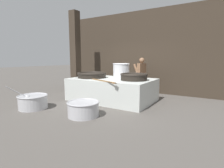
{
  "coord_description": "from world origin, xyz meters",
  "views": [
    {
      "loc": [
        3.48,
        -5.65,
        1.6
      ],
      "look_at": [
        0.0,
        0.0,
        0.63
      ],
      "focal_mm": 28.0,
      "sensor_mm": 36.0,
      "label": 1
    }
  ],
  "objects_px": {
    "giant_wok_near": "(92,75)",
    "cook": "(141,75)",
    "giant_wok_far": "(134,77)",
    "prep_bowl_meat": "(83,108)",
    "stock_pot": "(121,70)",
    "prep_bowl_vegetables": "(33,101)"
  },
  "relations": [
    {
      "from": "cook",
      "to": "prep_bowl_vegetables",
      "type": "height_order",
      "value": "cook"
    },
    {
      "from": "stock_pot",
      "to": "prep_bowl_meat",
      "type": "distance_m",
      "value": 2.83
    },
    {
      "from": "prep_bowl_vegetables",
      "to": "prep_bowl_meat",
      "type": "height_order",
      "value": "prep_bowl_vegetables"
    },
    {
      "from": "giant_wok_near",
      "to": "cook",
      "type": "xyz_separation_m",
      "value": [
        1.46,
        1.59,
        -0.07
      ]
    },
    {
      "from": "giant_wok_near",
      "to": "giant_wok_far",
      "type": "distance_m",
      "value": 1.77
    },
    {
      "from": "giant_wok_near",
      "to": "prep_bowl_meat",
      "type": "height_order",
      "value": "giant_wok_near"
    },
    {
      "from": "giant_wok_near",
      "to": "cook",
      "type": "distance_m",
      "value": 2.16
    },
    {
      "from": "giant_wok_far",
      "to": "stock_pot",
      "type": "xyz_separation_m",
      "value": [
        -0.86,
        0.63,
        0.17
      ]
    },
    {
      "from": "giant_wok_far",
      "to": "prep_bowl_vegetables",
      "type": "distance_m",
      "value": 3.47
    },
    {
      "from": "giant_wok_far",
      "to": "stock_pot",
      "type": "bearing_deg",
      "value": 143.75
    },
    {
      "from": "stock_pot",
      "to": "prep_bowl_vegetables",
      "type": "distance_m",
      "value": 3.48
    },
    {
      "from": "giant_wok_far",
      "to": "giant_wok_near",
      "type": "bearing_deg",
      "value": -175.29
    },
    {
      "from": "giant_wok_near",
      "to": "stock_pot",
      "type": "height_order",
      "value": "stock_pot"
    },
    {
      "from": "giant_wok_far",
      "to": "prep_bowl_meat",
      "type": "xyz_separation_m",
      "value": [
        -0.59,
        -2.04,
        -0.74
      ]
    },
    {
      "from": "prep_bowl_meat",
      "to": "stock_pot",
      "type": "bearing_deg",
      "value": 95.7
    },
    {
      "from": "giant_wok_far",
      "to": "cook",
      "type": "xyz_separation_m",
      "value": [
        -0.31,
        1.45,
        -0.08
      ]
    },
    {
      "from": "stock_pot",
      "to": "cook",
      "type": "relative_size",
      "value": 0.42
    },
    {
      "from": "cook",
      "to": "prep_bowl_vegetables",
      "type": "bearing_deg",
      "value": 70.45
    },
    {
      "from": "stock_pot",
      "to": "prep_bowl_vegetables",
      "type": "xyz_separation_m",
      "value": [
        -1.61,
        -2.95,
        -0.89
      ]
    },
    {
      "from": "giant_wok_near",
      "to": "prep_bowl_vegetables",
      "type": "distance_m",
      "value": 2.39
    },
    {
      "from": "giant_wok_near",
      "to": "prep_bowl_meat",
      "type": "relative_size",
      "value": 1.27
    },
    {
      "from": "prep_bowl_meat",
      "to": "prep_bowl_vegetables",
      "type": "bearing_deg",
      "value": -171.68
    }
  ]
}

